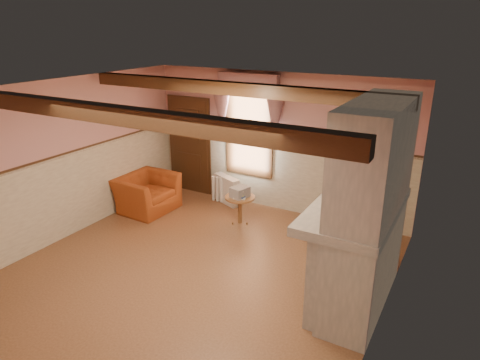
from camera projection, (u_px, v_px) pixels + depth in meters
The scene contains 25 objects.
floor at pixel (192, 275), 6.60m from camera, with size 5.50×6.00×0.01m, color brown.
ceiling at pixel (184, 92), 5.64m from camera, with size 5.50×6.00×0.01m, color silver.
wall_back at pixel (276, 143), 8.57m from camera, with size 5.50×0.02×2.80m, color tan.
wall_left at pixel (59, 162), 7.39m from camera, with size 0.02×6.00×2.80m, color tan.
wall_right at pixel (386, 234), 4.85m from camera, with size 0.02×6.00×2.80m, color tan.
wainscot at pixel (190, 231), 6.34m from camera, with size 5.50×6.00×1.50m, color beige, non-canonical shape.
chair_rail at pixel (188, 184), 6.08m from camera, with size 5.50×6.00×0.08m, color black, non-canonical shape.
firebox at pixel (332, 265), 6.01m from camera, with size 0.20×0.95×0.90m, color black.
armchair at pixel (147, 193), 8.80m from camera, with size 1.13×0.99×0.74m, color #994219.
side_table at pixel (240, 210), 8.24m from camera, with size 0.57×0.57×0.55m, color brown.
book_stack at pixel (240, 192), 8.09m from camera, with size 0.26×0.32×0.20m, color #B7AD8C.
radiator at pixel (227, 190), 9.17m from camera, with size 0.70×0.18×0.60m, color silver.
bowl at pixel (355, 204), 5.49m from camera, with size 0.36×0.36×0.09m, color brown.
mantel_clock at pixel (367, 185), 5.99m from camera, with size 0.14×0.24×0.20m, color black.
oil_lamp at pixel (369, 181), 6.04m from camera, with size 0.11×0.11×0.28m, color gold.
candle_red at pixel (346, 213), 5.15m from camera, with size 0.06×0.06×0.16m, color maroon.
jar_yellow at pixel (345, 215), 5.15m from camera, with size 0.06×0.06×0.12m, color gold.
fireplace at pixel (369, 210), 5.49m from camera, with size 0.85×2.00×2.80m, color gray.
mantel at pixel (355, 210), 5.59m from camera, with size 1.05×2.05×0.12m, color gray.
overmantel_mirror at pixel (345, 163), 5.46m from camera, with size 0.06×1.44×1.04m, color silver.
door at pixel (190, 147), 9.61m from camera, with size 1.10×0.10×2.10m, color black.
window at pixel (250, 128), 8.74m from camera, with size 1.06×0.08×2.02m, color white.
window_drapes at pixel (248, 99), 8.46m from camera, with size 1.30×0.14×1.40m, color gray.
ceiling_beam_front at pixel (119, 115), 4.69m from camera, with size 5.50×0.18×0.20m, color black.
ceiling_beam_back at pixel (230, 88), 6.65m from camera, with size 5.50×0.18×0.20m, color black.
Camera 1 is at (3.44, -4.60, 3.64)m, focal length 32.00 mm.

